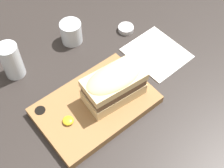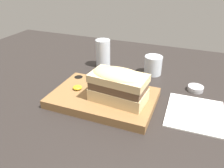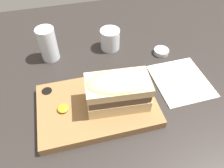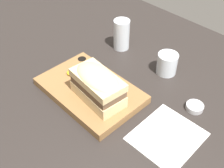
% 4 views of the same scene
% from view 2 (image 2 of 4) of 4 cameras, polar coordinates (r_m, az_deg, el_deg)
% --- Properties ---
extents(dining_table, '(1.84, 1.28, 0.02)m').
position_cam_2_polar(dining_table, '(0.68, 3.92, -7.28)').
color(dining_table, '#282321').
rests_on(dining_table, ground).
extents(serving_board, '(0.32, 0.21, 0.03)m').
position_cam_2_polar(serving_board, '(0.70, -2.31, -3.60)').
color(serving_board, olive).
rests_on(serving_board, dining_table).
extents(sandwich, '(0.17, 0.10, 0.10)m').
position_cam_2_polar(sandwich, '(0.64, 1.83, 0.11)').
color(sandwich, '#DBBC84').
rests_on(sandwich, serving_board).
extents(mustard_dollop, '(0.03, 0.03, 0.01)m').
position_cam_2_polar(mustard_dollop, '(0.73, -9.02, -0.91)').
color(mustard_dollop, gold).
rests_on(mustard_dollop, serving_board).
extents(water_glass, '(0.06, 0.06, 0.12)m').
position_cam_2_polar(water_glass, '(0.93, -2.34, 7.55)').
color(water_glass, silver).
rests_on(water_glass, dining_table).
extents(wine_glass, '(0.07, 0.07, 0.07)m').
position_cam_2_polar(wine_glass, '(0.88, 10.67, 4.72)').
color(wine_glass, silver).
rests_on(wine_glass, dining_table).
extents(napkin, '(0.17, 0.19, 0.00)m').
position_cam_2_polar(napkin, '(0.69, 20.86, -7.16)').
color(napkin, white).
rests_on(napkin, dining_table).
extents(condiment_dish, '(0.05, 0.05, 0.02)m').
position_cam_2_polar(condiment_dish, '(0.81, 20.98, -1.09)').
color(condiment_dish, '#B2B2B7').
rests_on(condiment_dish, dining_table).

